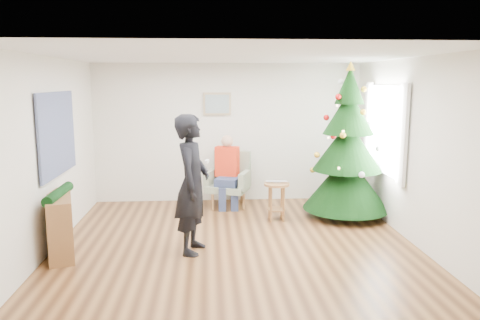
{
  "coord_description": "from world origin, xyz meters",
  "views": [
    {
      "loc": [
        -0.37,
        -6.3,
        2.27
      ],
      "look_at": [
        0.1,
        0.6,
        1.1
      ],
      "focal_mm": 35.0,
      "sensor_mm": 36.0,
      "label": 1
    }
  ],
  "objects": [
    {
      "name": "christmas_tree",
      "position": [
        1.93,
        1.24,
        1.17
      ],
      "size": [
        1.43,
        1.43,
        2.59
      ],
      "rotation": [
        0.0,
        0.0,
        0.41
      ],
      "color": "#3F2816",
      "rests_on": "floor"
    },
    {
      "name": "curtains",
      "position": [
        2.44,
        1.0,
        1.5
      ],
      "size": [
        0.05,
        1.75,
        1.5
      ],
      "color": "white",
      "rests_on": "wall_right"
    },
    {
      "name": "tapestry",
      "position": [
        -2.46,
        0.3,
        1.55
      ],
      "size": [
        0.03,
        1.5,
        1.15
      ],
      "primitive_type": "cube",
      "color": "black",
      "rests_on": "wall_left"
    },
    {
      "name": "window_panel",
      "position": [
        2.47,
        1.0,
        1.5
      ],
      "size": [
        0.04,
        1.3,
        1.4
      ],
      "primitive_type": "cube",
      "color": "white",
      "rests_on": "wall_right"
    },
    {
      "name": "ceiling",
      "position": [
        0.0,
        0.0,
        2.6
      ],
      "size": [
        5.0,
        5.0,
        0.0
      ],
      "primitive_type": "plane",
      "rotation": [
        3.14,
        0.0,
        0.0
      ],
      "color": "white",
      "rests_on": "wall_back"
    },
    {
      "name": "wall_right",
      "position": [
        2.5,
        0.0,
        1.3
      ],
      "size": [
        0.0,
        5.0,
        5.0
      ],
      "primitive_type": "plane",
      "rotation": [
        1.57,
        0.0,
        -1.57
      ],
      "color": "silver",
      "rests_on": "floor"
    },
    {
      "name": "standing_man",
      "position": [
        -0.59,
        -0.25,
        0.93
      ],
      "size": [
        0.56,
        0.75,
        1.85
      ],
      "primitive_type": "imported",
      "rotation": [
        0.0,
        0.0,
        1.38
      ],
      "color": "black",
      "rests_on": "floor"
    },
    {
      "name": "seated_person",
      "position": [
        -0.03,
        2.01,
        0.67
      ],
      "size": [
        0.51,
        0.66,
        1.3
      ],
      "rotation": [
        0.0,
        0.0,
        -0.35
      ],
      "color": "navy",
      "rests_on": "armchair"
    },
    {
      "name": "laptop",
      "position": [
        0.74,
        1.1,
        0.64
      ],
      "size": [
        0.36,
        0.24,
        0.03
      ],
      "primitive_type": "imported",
      "rotation": [
        0.0,
        0.0,
        -0.06
      ],
      "color": "silver",
      "rests_on": "stool"
    },
    {
      "name": "console",
      "position": [
        -2.33,
        -0.23,
        0.4
      ],
      "size": [
        0.57,
        1.04,
        0.8
      ],
      "primitive_type": "cube",
      "rotation": [
        0.0,
        0.0,
        0.29
      ],
      "color": "brown",
      "rests_on": "floor"
    },
    {
      "name": "armchair",
      "position": [
        -0.01,
        2.06,
        0.37
      ],
      "size": [
        0.89,
        0.87,
        0.99
      ],
      "rotation": [
        0.0,
        0.0,
        -0.35
      ],
      "color": "gray",
      "rests_on": "floor"
    },
    {
      "name": "floor",
      "position": [
        0.0,
        0.0,
        0.0
      ],
      "size": [
        5.0,
        5.0,
        0.0
      ],
      "primitive_type": "plane",
      "color": "brown",
      "rests_on": "ground"
    },
    {
      "name": "wall_front",
      "position": [
        0.0,
        -2.5,
        1.3
      ],
      "size": [
        5.0,
        0.0,
        5.0
      ],
      "primitive_type": "plane",
      "rotation": [
        -1.57,
        0.0,
        0.0
      ],
      "color": "silver",
      "rests_on": "floor"
    },
    {
      "name": "game_controller",
      "position": [
        -0.39,
        -0.28,
        1.24
      ],
      "size": [
        0.06,
        0.13,
        0.04
      ],
      "primitive_type": "cube",
      "rotation": [
        0.0,
        0.0,
        -0.19
      ],
      "color": "white",
      "rests_on": "standing_man"
    },
    {
      "name": "garland",
      "position": [
        -2.33,
        -0.23,
        0.82
      ],
      "size": [
        0.14,
        0.9,
        0.14
      ],
      "primitive_type": "cylinder",
      "rotation": [
        1.57,
        0.0,
        0.0
      ],
      "color": "black",
      "rests_on": "console"
    },
    {
      "name": "framed_picture",
      "position": [
        -0.2,
        2.46,
        1.85
      ],
      "size": [
        0.52,
        0.05,
        0.42
      ],
      "color": "tan",
      "rests_on": "wall_back"
    },
    {
      "name": "wall_left",
      "position": [
        -2.5,
        0.0,
        1.3
      ],
      "size": [
        0.0,
        5.0,
        5.0
      ],
      "primitive_type": "plane",
      "rotation": [
        1.57,
        0.0,
        1.57
      ],
      "color": "silver",
      "rests_on": "floor"
    },
    {
      "name": "stool",
      "position": [
        0.74,
        1.1,
        0.32
      ],
      "size": [
        0.42,
        0.42,
        0.63
      ],
      "rotation": [
        0.0,
        0.0,
        -0.41
      ],
      "color": "brown",
      "rests_on": "floor"
    },
    {
      "name": "wall_back",
      "position": [
        0.0,
        2.5,
        1.3
      ],
      "size": [
        5.0,
        0.0,
        5.0
      ],
      "primitive_type": "plane",
      "rotation": [
        1.57,
        0.0,
        0.0
      ],
      "color": "silver",
      "rests_on": "floor"
    }
  ]
}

